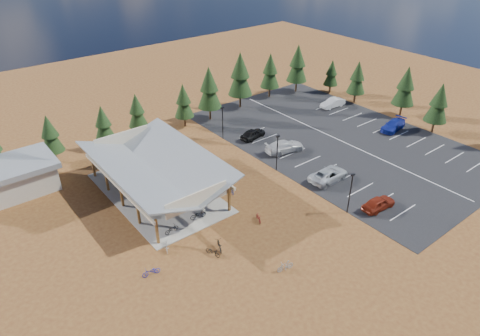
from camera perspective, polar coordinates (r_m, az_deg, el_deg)
ground at (r=53.12m, az=2.32°, el=-2.89°), size 140.00×140.00×0.00m
asphalt_lot at (r=66.70m, az=12.86°, el=3.76°), size 27.00×44.00×0.04m
concrete_pad at (r=53.42m, az=-10.85°, el=-3.21°), size 10.60×18.60×0.10m
bike_pavilion at (r=51.45m, az=-11.25°, el=0.29°), size 11.65×19.40×4.97m
outbuilding at (r=58.43m, az=-28.47°, el=-1.28°), size 11.00×7.00×3.90m
lamp_post_0 at (r=49.03m, az=14.51°, el=-2.97°), size 0.50×0.25×5.14m
lamp_post_1 at (r=55.77m, az=4.98°, el=2.32°), size 0.50×0.25×5.14m
lamp_post_2 at (r=64.07m, az=-2.34°, el=6.32°), size 0.50×0.25×5.14m
trash_bin_0 at (r=54.53m, az=-3.06°, el=-1.38°), size 0.60×0.60×0.90m
trash_bin_1 at (r=54.03m, az=-4.47°, el=-1.76°), size 0.60×0.60×0.90m
pine_1 at (r=62.52m, az=-24.03°, el=4.18°), size 2.97×2.97×6.92m
pine_2 at (r=63.42m, az=-17.79°, el=5.71°), size 2.91×2.91×6.78m
pine_3 at (r=66.35m, az=-13.60°, el=7.46°), size 2.93×2.93×6.82m
pine_4 at (r=68.24m, az=-7.55°, el=8.87°), size 3.05×3.05×7.10m
pine_5 at (r=69.96m, az=-4.13°, el=10.63°), size 3.86×3.86×8.99m
pine_6 at (r=74.62m, az=0.02°, el=12.39°), size 4.20×4.20×9.79m
pine_7 at (r=79.83m, az=4.04°, el=12.82°), size 3.52×3.52×8.20m
pine_8 at (r=82.81m, az=7.68°, el=13.66°), size 3.89×3.89×9.05m
pine_10 at (r=71.98m, az=24.99°, el=7.89°), size 3.44×3.44×8.02m
pine_11 at (r=76.43m, az=21.21°, el=10.16°), size 3.65×3.65×8.51m
pine_12 at (r=79.96m, az=15.38°, el=11.56°), size 3.26×3.26×7.60m
pine_13 at (r=84.02m, az=12.11°, el=12.30°), size 2.70×2.70×6.30m
bike_0 at (r=46.49m, az=-9.11°, el=-8.06°), size 1.71×0.69×0.88m
bike_1 at (r=49.32m, az=-11.51°, el=-5.72°), size 1.62×0.61×0.95m
bike_2 at (r=54.30m, az=-13.97°, el=-2.33°), size 1.93×1.04×0.96m
bike_3 at (r=58.77m, az=-15.65°, el=0.10°), size 1.59×0.49×0.94m
bike_4 at (r=48.09m, az=-5.62°, el=-6.20°), size 1.96×0.93×0.99m
bike_5 at (r=51.32m, az=-6.52°, el=-3.63°), size 1.69×0.83×0.98m
bike_6 at (r=56.54m, az=-11.52°, el=-0.66°), size 1.72×1.03×0.85m
bike_7 at (r=60.14m, az=-11.76°, el=1.35°), size 1.51×0.53×0.89m
bike_8 at (r=43.43m, az=-3.66°, el=-11.08°), size 1.09×1.82×0.90m
bike_9 at (r=44.51m, az=-9.75°, el=-10.25°), size 1.17×1.68×0.99m
bike_10 at (r=42.14m, az=-11.75°, el=-13.37°), size 1.86×0.88×0.94m
bike_11 at (r=47.69m, az=2.47°, el=-6.61°), size 0.97×1.60×0.93m
bike_12 at (r=44.03m, az=-2.77°, el=-10.28°), size 1.37×1.99×0.99m
bike_13 at (r=41.96m, az=6.07°, el=-12.86°), size 1.85×0.84×1.08m
bike_14 at (r=52.36m, az=-1.26°, el=-2.79°), size 1.04×1.92×0.96m
bike_15 at (r=54.56m, az=-1.73°, el=-1.29°), size 1.34×1.51×0.95m
bike_16 at (r=53.16m, az=-2.61°, el=-2.34°), size 1.65×0.99×0.82m
car_0 at (r=51.82m, az=17.98°, el=-4.48°), size 4.50×2.03×1.50m
car_2 at (r=55.63m, az=11.71°, el=-0.88°), size 5.78×2.81×1.58m
car_3 at (r=61.45m, az=5.98°, el=2.88°), size 6.13×3.45×1.68m
car_4 at (r=65.03m, az=1.72°, el=4.60°), size 4.67×2.54×1.51m
car_7 at (r=71.90m, az=19.77°, el=5.39°), size 5.60×2.95×1.55m
car_9 at (r=78.00m, az=12.26°, el=8.48°), size 4.83×1.96×1.56m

